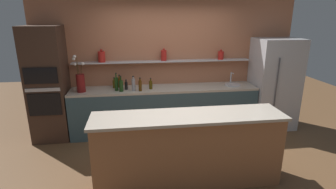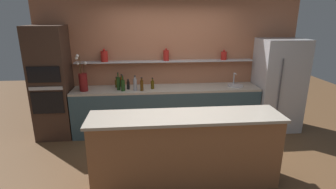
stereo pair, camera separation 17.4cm
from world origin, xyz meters
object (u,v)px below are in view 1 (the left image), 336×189
oven_tower (48,85)px  bottle_wine_4 (116,84)px  bottle_sauce_6 (126,85)px  sink_fixture (232,84)px  bottle_spirit_3 (140,85)px  bottle_oil_0 (151,85)px  bottle_spirit_1 (120,82)px  refrigerator (274,84)px  bottle_oil_7 (121,85)px  bottle_oil_8 (114,84)px  flower_vase (80,81)px  bottle_spirit_5 (133,85)px  bottle_wine_2 (121,86)px

oven_tower → bottle_wine_4: (1.25, -0.07, -0.01)m
bottle_sauce_6 → oven_tower: bearing=179.0°
sink_fixture → bottle_spirit_3: bottle_spirit_3 is taller
sink_fixture → bottle_oil_0: sink_fixture is taller
bottle_oil_0 → bottle_spirit_1: bearing=160.0°
sink_fixture → refrigerator: bearing=-3.2°
oven_tower → bottle_oil_7: size_ratio=9.31×
refrigerator → bottle_oil_8: bearing=177.2°
flower_vase → refrigerator: bearing=0.6°
flower_vase → oven_tower: bearing=172.8°
bottle_wine_4 → bottle_oil_0: bearing=1.4°
bottle_oil_0 → bottle_spirit_1: size_ratio=0.87×
refrigerator → bottle_spirit_5: size_ratio=6.52×
oven_tower → bottle_spirit_3: 1.69m
bottle_oil_8 → bottle_oil_0: bearing=-14.1°
sink_fixture → bottle_wine_2: 2.24m
refrigerator → oven_tower: 4.44m
bottle_wine_4 → bottle_spirit_5: bearing=-10.2°
refrigerator → bottle_wine_2: 3.11m
bottle_wine_2 → bottle_oil_8: bearing=118.4°
oven_tower → bottle_oil_0: size_ratio=9.70×
oven_tower → bottle_oil_7: bearing=0.5°
flower_vase → bottle_oil_7: flower_vase is taller
sink_fixture → bottle_oil_8: sink_fixture is taller
oven_tower → bottle_wine_2: size_ratio=7.03×
bottle_spirit_1 → bottle_spirit_5: bottle_spirit_5 is taller
bottle_oil_8 → bottle_spirit_3: bearing=-30.1°
bottle_oil_0 → bottle_spirit_5: (-0.33, -0.07, 0.04)m
bottle_sauce_6 → bottle_spirit_3: bearing=-28.4°
oven_tower → bottle_spirit_3: size_ratio=8.23×
bottle_wine_2 → bottle_spirit_5: bottle_wine_2 is taller
bottle_oil_0 → sink_fixture: bearing=2.3°
bottle_spirit_5 → bottle_oil_8: bearing=146.2°
bottle_spirit_3 → bottle_spirit_5: size_ratio=0.91×
bottle_oil_0 → bottle_oil_8: bearing=165.9°
refrigerator → bottle_spirit_1: bearing=176.4°
flower_vase → bottle_sauce_6: (0.83, 0.05, -0.12)m
oven_tower → bottle_oil_8: oven_tower is taller
refrigerator → bottle_oil_8: (-3.25, 0.16, 0.08)m
refrigerator → bottle_oil_8: 3.25m
sink_fixture → bottle_spirit_1: (-2.27, 0.15, 0.08)m
bottle_oil_0 → bottle_oil_7: bottle_oil_7 is taller
bottle_spirit_1 → refrigerator: bearing=-3.6°
flower_vase → bottle_wine_4: flower_vase is taller
sink_fixture → bottle_wine_4: 2.32m
oven_tower → refrigerator: bearing=-0.5°
bottle_oil_0 → refrigerator: bearing=0.4°
bottle_spirit_3 → bottle_spirit_5: (-0.12, 0.04, 0.01)m
oven_tower → flower_vase: bearing=-7.2°
bottle_wine_2 → bottle_sauce_6: bearing=53.6°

